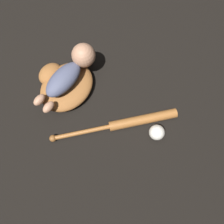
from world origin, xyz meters
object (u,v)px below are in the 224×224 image
object	(u,v)px
baby_figure	(71,70)
baseball_bat	(131,122)
baseball	(157,132)
baseball_glove	(64,84)

from	to	relation	value
baby_figure	baseball_bat	world-z (taller)	baby_figure
baby_figure	baseball	bearing A→B (deg)	-98.06
baseball_glove	baseball_bat	world-z (taller)	baseball_glove
baby_figure	baseball_bat	distance (m)	0.37
baseball_glove	baseball_bat	distance (m)	0.38
baseball_glove	baby_figure	bearing A→B (deg)	-29.20
baby_figure	baseball	size ratio (longest dim) A/B	5.21
baseball_glove	baseball_bat	xyz separation A→B (m)	(-0.02, -0.38, -0.01)
baseball_glove	baseball	bearing A→B (deg)	-91.81
baseball_bat	baseball_glove	bearing A→B (deg)	86.71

